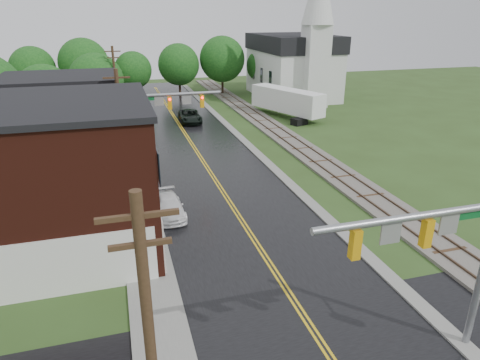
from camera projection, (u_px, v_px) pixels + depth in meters
name	position (u px, v px, depth m)	size (l,w,h in m)	color
main_road	(197.00, 153.00, 40.89)	(10.00, 90.00, 0.02)	black
curb_right	(237.00, 135.00, 46.76)	(0.80, 70.00, 0.12)	gray
sidewalk_left	(134.00, 177.00, 34.81)	(2.40, 50.00, 0.12)	gray
brick_building	(17.00, 181.00, 22.72)	(14.30, 10.30, 8.30)	#43170E
yellow_house	(67.00, 141.00, 33.28)	(8.00, 7.00, 6.40)	tan
darkred_building	(87.00, 125.00, 41.95)	(7.00, 6.00, 4.40)	#3F0F0C
church	(296.00, 59.00, 65.18)	(10.40, 18.40, 20.00)	silver
railroad	(277.00, 131.00, 47.92)	(3.20, 80.00, 0.30)	#59544C
traffic_signal_near	(442.00, 244.00, 14.95)	(7.34, 0.30, 7.20)	gray
traffic_signal_far	(161.00, 110.00, 35.49)	(7.34, 0.43, 7.20)	gray
utility_pole_a	(151.00, 350.00, 10.58)	(1.80, 0.28, 9.00)	#382616
utility_pole_b	(122.00, 131.00, 30.25)	(1.80, 0.28, 9.00)	#382616
utility_pole_c	(116.00, 84.00, 49.91)	(1.80, 0.28, 9.00)	#382616
tree_left_c	(47.00, 95.00, 44.48)	(6.00, 6.00, 7.65)	black
tree_left_e	(98.00, 82.00, 51.04)	(6.40, 6.40, 8.16)	black
suv_dark	(190.00, 116.00, 51.96)	(2.46, 5.34, 1.48)	black
pickup_white	(169.00, 207.00, 28.05)	(1.75, 4.31, 1.25)	white
semi_trailer	(287.00, 101.00, 53.99)	(6.27, 11.21, 3.57)	black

